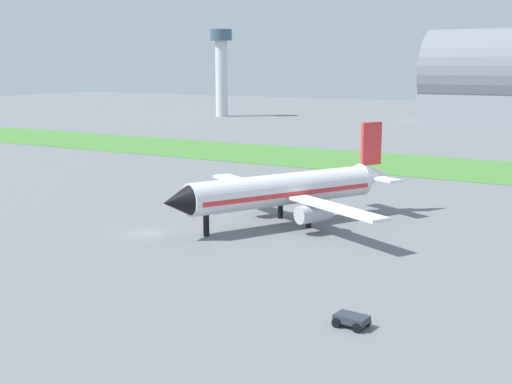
% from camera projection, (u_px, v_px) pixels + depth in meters
% --- Properties ---
extents(ground_plane, '(600.00, 600.00, 0.00)m').
position_uv_depth(ground_plane, '(148.00, 233.00, 76.93)').
color(ground_plane, slate).
extents(grass_taxiway_strip, '(360.00, 28.00, 0.08)m').
position_uv_depth(grass_taxiway_strip, '(365.00, 161.00, 133.97)').
color(grass_taxiway_strip, '#478438').
rests_on(grass_taxiway_strip, ground_plane).
extents(airplane_midfield_jet, '(30.42, 30.34, 11.70)m').
position_uv_depth(airplane_midfield_jet, '(287.00, 190.00, 80.77)').
color(airplane_midfield_jet, white).
rests_on(airplane_midfield_jet, ground_plane).
extents(baggage_cart_midfield, '(2.54, 1.97, 0.90)m').
position_uv_depth(baggage_cart_midfield, '(352.00, 319.00, 49.42)').
color(baggage_cart_midfield, '#2D333D').
rests_on(baggage_cart_midfield, ground_plane).
extents(hangar_distant, '(52.16, 29.21, 30.35)m').
position_uv_depth(hangar_distant, '(509.00, 84.00, 213.67)').
color(hangar_distant, '#9399A3').
rests_on(hangar_distant, ground_plane).
extents(control_tower, '(8.00, 8.00, 31.67)m').
position_uv_depth(control_tower, '(221.00, 65.00, 248.87)').
color(control_tower, silver).
rests_on(control_tower, ground_plane).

